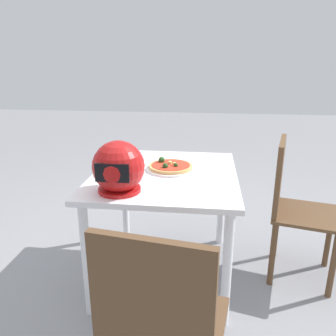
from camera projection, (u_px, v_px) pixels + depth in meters
name	position (u px, v px, depth m)	size (l,w,h in m)	color
ground_plane	(166.00, 271.00, 2.26)	(14.00, 14.00, 0.00)	gray
dining_table	(165.00, 186.00, 2.07)	(0.86, 0.98, 0.71)	white
pizza_plate	(171.00, 169.00, 2.09)	(0.31, 0.31, 0.01)	white
pizza	(170.00, 166.00, 2.09)	(0.27, 0.27, 0.05)	tan
motorcycle_helmet	(118.00, 168.00, 1.71)	(0.27, 0.27, 0.27)	#B21414
chair_side	(292.00, 202.00, 2.11)	(0.48, 0.48, 0.90)	brown
chair_far	(161.00, 329.00, 1.12)	(0.46, 0.46, 0.90)	brown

